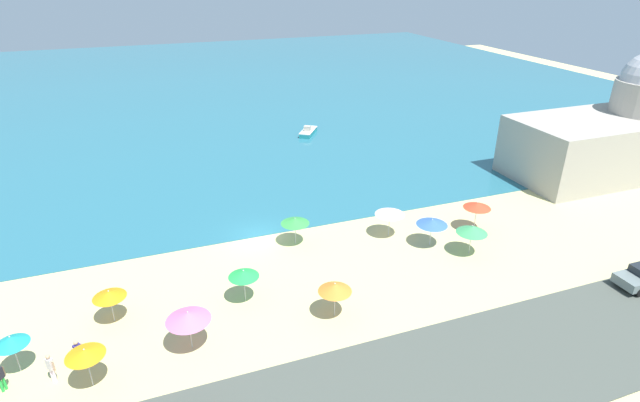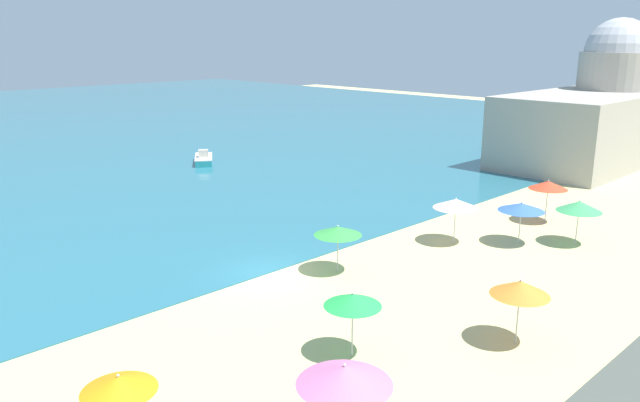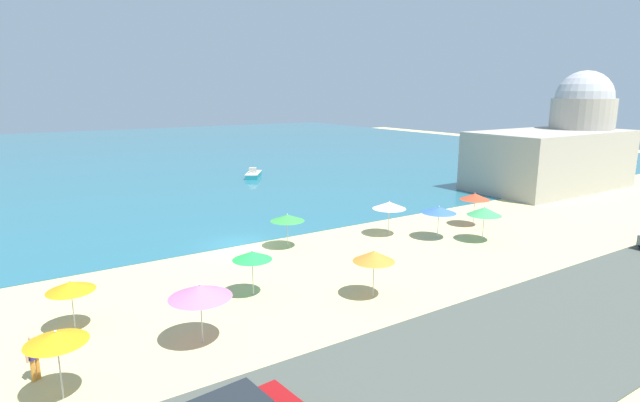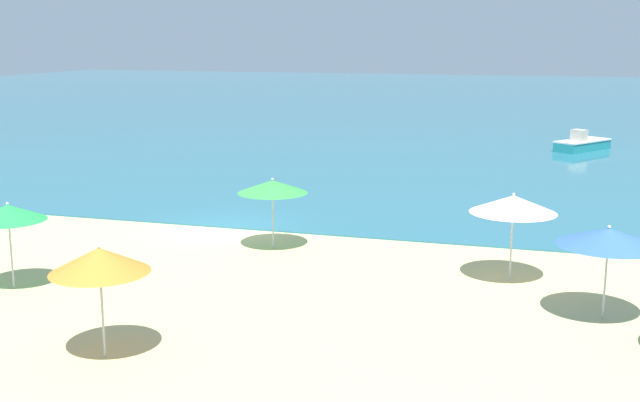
{
  "view_description": "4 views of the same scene",
  "coord_description": "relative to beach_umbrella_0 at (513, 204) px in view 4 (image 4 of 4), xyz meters",
  "views": [
    {
      "loc": [
        -7.29,
        -33.8,
        19.48
      ],
      "look_at": [
        6.28,
        2.9,
        0.8
      ],
      "focal_mm": 28.0,
      "sensor_mm": 36.0,
      "label": 1
    },
    {
      "loc": [
        -16.71,
        -20.55,
        10.44
      ],
      "look_at": [
        5.59,
        2.35,
        1.94
      ],
      "focal_mm": 35.0,
      "sensor_mm": 36.0,
      "label": 2
    },
    {
      "loc": [
        -12.53,
        -28.69,
        9.75
      ],
      "look_at": [
        6.84,
        0.91,
        1.99
      ],
      "focal_mm": 28.0,
      "sensor_mm": 36.0,
      "label": 3
    },
    {
      "loc": [
        10.73,
        -24.78,
        6.53
      ],
      "look_at": [
        4.04,
        -2.23,
        1.65
      ],
      "focal_mm": 45.0,
      "sensor_mm": 36.0,
      "label": 4
    }
  ],
  "objects": [
    {
      "name": "ground_plane",
      "position": [
        -9.74,
        3.36,
        -2.12
      ],
      "size": [
        160.0,
        160.0,
        0.0
      ],
      "primitive_type": "plane",
      "color": "#CBBE80"
    },
    {
      "name": "sea",
      "position": [
        -9.74,
        58.36,
        -2.1
      ],
      "size": [
        150.0,
        110.0,
        0.05
      ],
      "primitive_type": "cube",
      "color": "#276679",
      "rests_on": "ground_plane"
    },
    {
      "name": "beach_umbrella_0",
      "position": [
        0.0,
        0.0,
        0.0
      ],
      "size": [
        2.31,
        2.31,
        2.43
      ],
      "color": "#B2B2B7",
      "rests_on": "ground_plane"
    },
    {
      "name": "beach_umbrella_2",
      "position": [
        -7.7,
        -7.77,
        -0.04
      ],
      "size": [
        2.04,
        2.04,
        2.41
      ],
      "color": "#B2B2B7",
      "rests_on": "ground_plane"
    },
    {
      "name": "beach_umbrella_6",
      "position": [
        2.28,
        -2.43,
        -0.14
      ],
      "size": [
        2.36,
        2.36,
        2.26
      ],
      "color": "#B2B2B7",
      "rests_on": "ground_plane"
    },
    {
      "name": "beach_umbrella_7",
      "position": [
        -7.28,
        1.34,
        -0.16
      ],
      "size": [
        2.18,
        2.18,
        2.23
      ],
      "color": "#B2B2B7",
      "rests_on": "ground_plane"
    },
    {
      "name": "beach_umbrella_10",
      "position": [
        -12.47,
        -4.38,
        -0.09
      ],
      "size": [
        1.94,
        1.94,
        2.31
      ],
      "color": "#B2B2B7",
      "rests_on": "ground_plane"
    },
    {
      "name": "skiff_nearshore",
      "position": [
        2.46,
        26.53,
        -1.72
      ],
      "size": [
        3.28,
        4.02,
        1.21
      ],
      "color": "teal",
      "rests_on": "sea"
    }
  ]
}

